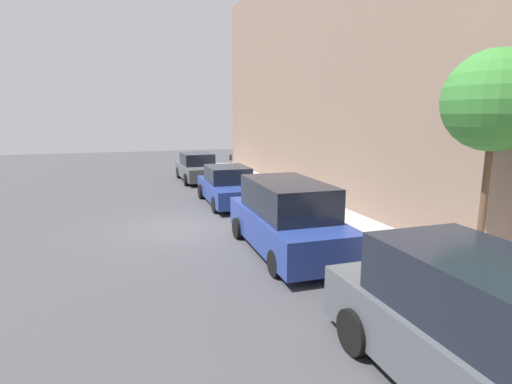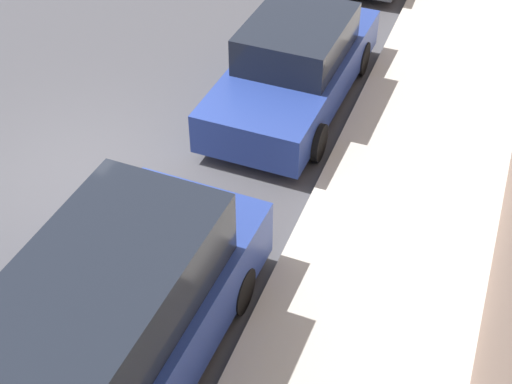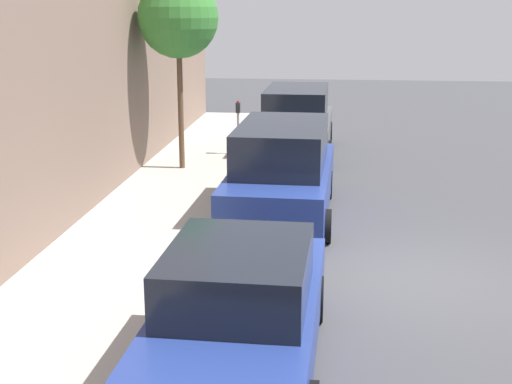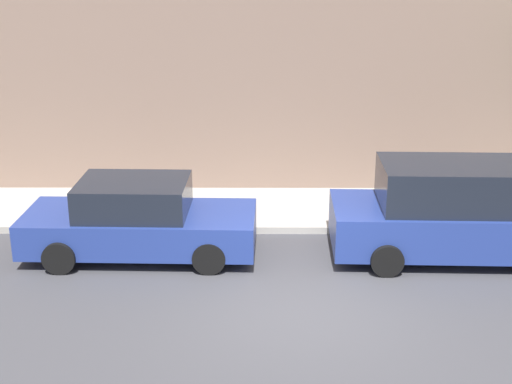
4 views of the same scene
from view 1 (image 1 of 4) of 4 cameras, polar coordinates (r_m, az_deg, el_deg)
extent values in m
plane|color=#424247|center=(13.19, -10.65, -5.08)|extent=(60.00, 60.00, 0.00)
cube|color=#B2ADA3|center=(14.61, 8.51, -3.15)|extent=(2.69, 32.00, 0.15)
cube|color=#846B5B|center=(15.52, 17.18, 17.32)|extent=(2.00, 32.00, 10.91)
cube|color=#4C5156|center=(5.99, 30.23, -20.03)|extent=(1.98, 4.93, 0.84)
cube|color=black|center=(5.63, 31.05, -12.59)|extent=(1.72, 3.13, 0.84)
cylinder|color=black|center=(6.58, 13.88, -18.79)|extent=(0.22, 0.70, 0.70)
cylinder|color=black|center=(7.62, 25.80, -15.31)|extent=(0.22, 0.70, 0.70)
cube|color=navy|center=(10.68, 4.40, -5.14)|extent=(2.05, 4.95, 0.84)
cube|color=black|center=(10.48, 4.47, -0.72)|extent=(1.76, 3.15, 0.84)
cylinder|color=black|center=(11.85, -2.55, -5.17)|extent=(0.22, 0.62, 0.62)
cylinder|color=black|center=(12.45, 5.45, -4.42)|extent=(0.22, 0.62, 0.62)
cylinder|color=black|center=(9.12, 2.88, -10.14)|extent=(0.22, 0.62, 0.62)
cylinder|color=black|center=(9.89, 12.74, -8.71)|extent=(0.22, 0.62, 0.62)
cube|color=navy|center=(16.45, -3.98, 0.24)|extent=(1.91, 4.54, 0.68)
cube|color=black|center=(16.44, -4.10, 2.56)|extent=(1.64, 2.14, 0.64)
cylinder|color=black|center=(17.65, -7.80, 0.07)|extent=(0.22, 0.62, 0.62)
cylinder|color=black|center=(18.04, -2.50, 0.40)|extent=(0.22, 0.62, 0.62)
cylinder|color=black|center=(14.97, -5.75, -1.81)|extent=(0.22, 0.62, 0.62)
cylinder|color=black|center=(15.43, 0.41, -1.38)|extent=(0.22, 0.62, 0.62)
cube|color=#4C5156|center=(22.47, -8.34, 3.00)|extent=(1.91, 4.54, 0.68)
cube|color=black|center=(22.49, -8.43, 4.70)|extent=(1.63, 2.14, 0.64)
cylinder|color=black|center=(23.74, -10.96, 2.75)|extent=(0.22, 0.65, 0.65)
cylinder|color=black|center=(24.02, -6.94, 2.96)|extent=(0.22, 0.65, 0.65)
cylinder|color=black|center=(21.01, -9.90, 1.75)|extent=(0.22, 0.65, 0.65)
cylinder|color=black|center=(21.33, -5.39, 2.00)|extent=(0.22, 0.65, 0.65)
cylinder|color=#ADADB2|center=(21.94, -3.64, 3.21)|extent=(0.07, 0.07, 1.05)
cube|color=#2D2D33|center=(21.87, -3.66, 4.94)|extent=(0.11, 0.15, 0.28)
cube|color=red|center=(21.85, -3.67, 5.37)|extent=(0.04, 0.09, 0.05)
cylinder|color=brown|center=(9.24, 29.68, -2.07)|extent=(0.14, 0.14, 3.17)
sphere|color=#387F33|center=(9.06, 30.95, 11.14)|extent=(1.95, 1.95, 1.95)
camera|label=2|loc=(9.77, 37.50, 29.96)|focal=50.00mm
camera|label=3|loc=(23.47, -11.44, 12.15)|focal=50.00mm
camera|label=4|loc=(16.17, -54.14, 14.07)|focal=50.00mm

